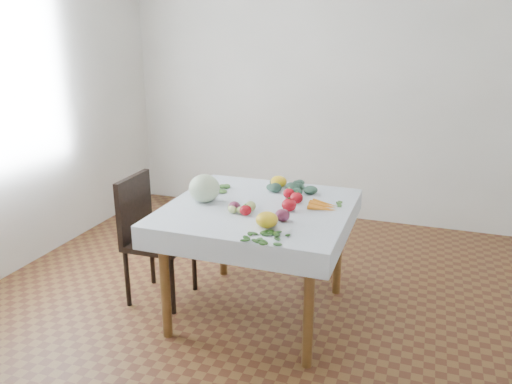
{
  "coord_description": "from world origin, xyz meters",
  "views": [
    {
      "loc": [
        0.96,
        -2.78,
        1.79
      ],
      "look_at": [
        -0.04,
        0.07,
        0.82
      ],
      "focal_mm": 35.0,
      "sensor_mm": 36.0,
      "label": 1
    }
  ],
  "objects_px": {
    "table": "(259,221)",
    "heirloom_back": "(279,182)",
    "cabbage": "(204,188)",
    "chair": "(148,230)",
    "carrot_bunch": "(323,206)"
  },
  "relations": [
    {
      "from": "table",
      "to": "cabbage",
      "type": "distance_m",
      "value": 0.4
    },
    {
      "from": "table",
      "to": "cabbage",
      "type": "xyz_separation_m",
      "value": [
        -0.35,
        -0.04,
        0.19
      ]
    },
    {
      "from": "cabbage",
      "to": "chair",
      "type": "bearing_deg",
      "value": -179.7
    },
    {
      "from": "carrot_bunch",
      "to": "table",
      "type": "bearing_deg",
      "value": -166.86
    },
    {
      "from": "chair",
      "to": "heirloom_back",
      "type": "relative_size",
      "value": 7.69
    },
    {
      "from": "cabbage",
      "to": "carrot_bunch",
      "type": "distance_m",
      "value": 0.76
    },
    {
      "from": "cabbage",
      "to": "carrot_bunch",
      "type": "bearing_deg",
      "value": 9.73
    },
    {
      "from": "table",
      "to": "chair",
      "type": "xyz_separation_m",
      "value": [
        -0.78,
        -0.04,
        -0.15
      ]
    },
    {
      "from": "table",
      "to": "heirloom_back",
      "type": "distance_m",
      "value": 0.44
    },
    {
      "from": "table",
      "to": "heirloom_back",
      "type": "height_order",
      "value": "heirloom_back"
    },
    {
      "from": "cabbage",
      "to": "heirloom_back",
      "type": "bearing_deg",
      "value": 52.19
    },
    {
      "from": "chair",
      "to": "cabbage",
      "type": "bearing_deg",
      "value": 0.3
    },
    {
      "from": "table",
      "to": "heirloom_back",
      "type": "relative_size",
      "value": 8.78
    },
    {
      "from": "cabbage",
      "to": "heirloom_back",
      "type": "height_order",
      "value": "cabbage"
    },
    {
      "from": "table",
      "to": "cabbage",
      "type": "relative_size",
      "value": 5.08
    }
  ]
}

